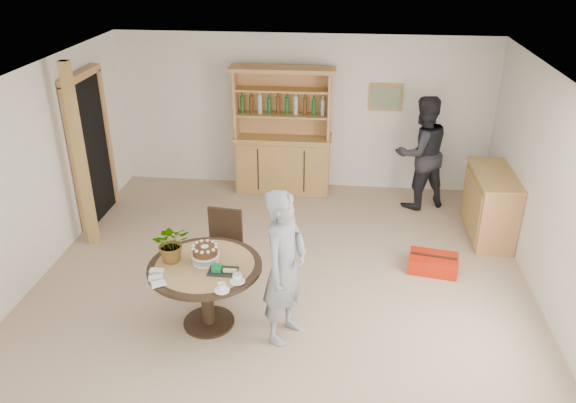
# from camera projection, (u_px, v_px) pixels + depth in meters

# --- Properties ---
(ground) EXTENTS (7.00, 7.00, 0.00)m
(ground) POSITION_uv_depth(u_px,v_px,m) (277.00, 306.00, 6.45)
(ground) COLOR tan
(ground) RESTS_ON ground
(room_shell) EXTENTS (6.04, 7.04, 2.52)m
(room_shell) POSITION_uv_depth(u_px,v_px,m) (276.00, 166.00, 5.70)
(room_shell) COLOR white
(room_shell) RESTS_ON ground
(doorway) EXTENTS (0.13, 1.10, 2.18)m
(doorway) POSITION_uv_depth(u_px,v_px,m) (91.00, 147.00, 8.04)
(doorway) COLOR black
(doorway) RESTS_ON ground
(pine_post) EXTENTS (0.12, 0.12, 2.50)m
(pine_post) POSITION_uv_depth(u_px,v_px,m) (80.00, 158.00, 7.24)
(pine_post) COLOR tan
(pine_post) RESTS_ON ground
(hutch) EXTENTS (1.62, 0.54, 2.04)m
(hutch) POSITION_uv_depth(u_px,v_px,m) (283.00, 150.00, 9.08)
(hutch) COLOR tan
(hutch) RESTS_ON ground
(sideboard) EXTENTS (0.54, 1.26, 0.94)m
(sideboard) POSITION_uv_depth(u_px,v_px,m) (490.00, 205.00, 7.78)
(sideboard) COLOR tan
(sideboard) RESTS_ON ground
(dining_table) EXTENTS (1.20, 1.20, 0.76)m
(dining_table) POSITION_uv_depth(u_px,v_px,m) (206.00, 277.00, 5.92)
(dining_table) COLOR black
(dining_table) RESTS_ON ground
(dining_chair) EXTENTS (0.47, 0.47, 0.95)m
(dining_chair) POSITION_uv_depth(u_px,v_px,m) (223.00, 243.00, 6.69)
(dining_chair) COLOR black
(dining_chair) RESTS_ON ground
(birthday_cake) EXTENTS (0.30, 0.30, 0.20)m
(birthday_cake) POSITION_uv_depth(u_px,v_px,m) (205.00, 252.00, 5.84)
(birthday_cake) COLOR white
(birthday_cake) RESTS_ON dining_table
(flower_vase) EXTENTS (0.47, 0.44, 0.42)m
(flower_vase) POSITION_uv_depth(u_px,v_px,m) (172.00, 243.00, 5.84)
(flower_vase) COLOR #3F7233
(flower_vase) RESTS_ON dining_table
(gift_tray) EXTENTS (0.30, 0.20, 0.08)m
(gift_tray) POSITION_uv_depth(u_px,v_px,m) (222.00, 270.00, 5.71)
(gift_tray) COLOR black
(gift_tray) RESTS_ON dining_table
(coffee_cup_a) EXTENTS (0.15, 0.15, 0.09)m
(coffee_cup_a) POSITION_uv_depth(u_px,v_px,m) (237.00, 278.00, 5.54)
(coffee_cup_a) COLOR white
(coffee_cup_a) RESTS_ON dining_table
(coffee_cup_b) EXTENTS (0.15, 0.15, 0.08)m
(coffee_cup_b) POSITION_uv_depth(u_px,v_px,m) (222.00, 288.00, 5.40)
(coffee_cup_b) COLOR white
(coffee_cup_b) RESTS_ON dining_table
(napkins) EXTENTS (0.24, 0.33, 0.03)m
(napkins) POSITION_uv_depth(u_px,v_px,m) (157.00, 277.00, 5.60)
(napkins) COLOR white
(napkins) RESTS_ON dining_table
(teen_boy) EXTENTS (0.61, 0.72, 1.69)m
(teen_boy) POSITION_uv_depth(u_px,v_px,m) (285.00, 267.00, 5.64)
(teen_boy) COLOR gray
(teen_boy) RESTS_ON ground
(adult_person) EXTENTS (1.05, 0.96, 1.75)m
(adult_person) POSITION_uv_depth(u_px,v_px,m) (421.00, 153.00, 8.46)
(adult_person) COLOR black
(adult_person) RESTS_ON ground
(red_suitcase) EXTENTS (0.66, 0.50, 0.21)m
(red_suitcase) POSITION_uv_depth(u_px,v_px,m) (433.00, 263.00, 7.10)
(red_suitcase) COLOR red
(red_suitcase) RESTS_ON ground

